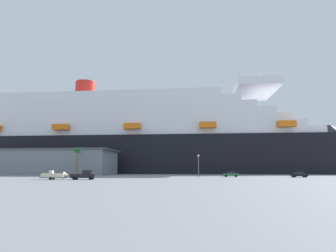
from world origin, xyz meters
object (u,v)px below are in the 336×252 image
small_boat_on_trailer (56,175)px  palm_tree (78,153)px  pickup_truck (84,175)px  parked_car_black_coupe (299,175)px  cruise_ship (136,140)px  parked_car_green_wagon (231,174)px  street_lamp (198,162)px

small_boat_on_trailer → palm_tree: palm_tree is taller
pickup_truck → parked_car_black_coupe: (54.25, 28.50, -0.21)m
cruise_ship → small_boat_on_trailer: (7.43, -83.87, -16.94)m
small_boat_on_trailer → parked_car_black_coupe: 67.63m
small_boat_on_trailer → palm_tree: (-13.43, 33.27, 7.28)m
palm_tree → parked_car_green_wagon: (54.36, -1.93, -7.41)m
cruise_ship → pickup_truck: cruise_ship is taller
cruise_ship → street_lamp: cruise_ship is taller
street_lamp → palm_tree: bearing=164.3°
cruise_ship → palm_tree: size_ratio=24.18×
street_lamp → parked_car_black_coupe: street_lamp is taller
small_boat_on_trailer → palm_tree: 36.61m
small_boat_on_trailer → street_lamp: 37.92m
cruise_ship → pickup_truck: size_ratio=42.07×
palm_tree → street_lamp: (45.09, -12.67, -3.84)m
pickup_truck → parked_car_green_wagon: 45.69m
cruise_ship → parked_car_black_coupe: cruise_ship is taller
palm_tree → parked_car_black_coupe: size_ratio=2.15×
cruise_ship → parked_car_black_coupe: bearing=-38.4°
small_boat_on_trailer → parked_car_green_wagon: 51.55m
pickup_truck → palm_tree: 38.19m
street_lamp → parked_car_green_wagon: size_ratio=1.34×
parked_car_black_coupe → cruise_ship: bearing=141.6°
pickup_truck → small_boat_on_trailer: bearing=-167.4°
small_boat_on_trailer → parked_car_black_coupe: (60.64, 29.93, -0.13)m
parked_car_black_coupe → parked_car_green_wagon: bearing=175.9°
palm_tree → cruise_ship: bearing=83.2°
street_lamp → small_boat_on_trailer: bearing=-146.9°
small_boat_on_trailer → pickup_truck: bearing=12.6°
palm_tree → parked_car_green_wagon: bearing=-2.0°
parked_car_black_coupe → parked_car_green_wagon: (-19.72, 1.41, -0.00)m
cruise_ship → street_lamp: bearing=-58.3°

